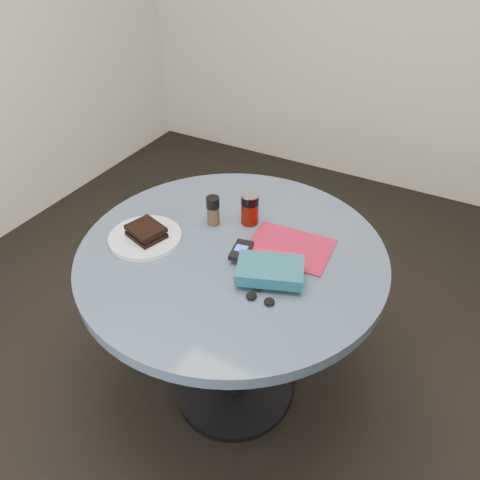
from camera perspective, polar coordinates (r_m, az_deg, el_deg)
The scene contains 11 objects.
ground at distance 2.06m, azimuth -0.77°, elevation -17.70°, with size 4.00×4.00×0.00m, color black.
table at distance 1.62m, azimuth -0.94°, elevation -5.71°, with size 1.00×1.00×0.75m.
plate at distance 1.58m, azimuth -11.48°, elevation 0.31°, with size 0.24×0.24×0.02m, color silver.
sandwich at distance 1.56m, azimuth -11.37°, elevation 1.02°, with size 0.14×0.13×0.04m.
soda_can at distance 1.60m, azimuth 1.20°, elevation 3.88°, with size 0.08×0.08×0.12m.
pepper_grinder at distance 1.60m, azimuth -3.30°, elevation 3.62°, with size 0.05×0.05×0.11m.
magazine at distance 1.53m, azimuth 6.08°, elevation -0.88°, with size 0.27×0.20×0.00m, color maroon.
red_book at distance 1.45m, azimuth 3.61°, elevation -2.60°, with size 0.16×0.10×0.01m, color red.
novel at distance 1.38m, azimuth 3.70°, elevation -3.69°, with size 0.20×0.13×0.04m, color navy.
mp3_player at distance 1.47m, azimuth 0.16°, elevation -1.28°, with size 0.07×0.11×0.02m.
headphones at distance 1.33m, azimuth 2.48°, elevation -7.17°, with size 0.09×0.04×0.02m.
Camera 1 is at (0.59, -1.03, 1.69)m, focal length 35.00 mm.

